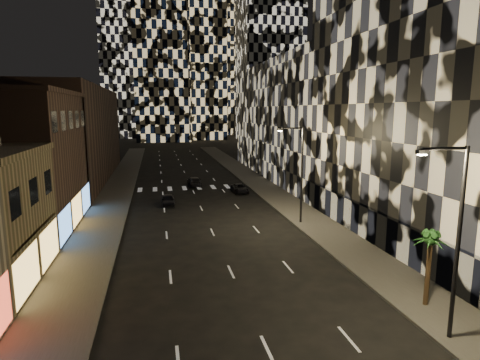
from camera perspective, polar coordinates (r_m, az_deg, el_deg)
name	(u,v)px	position (r m, az deg, el deg)	size (l,w,h in m)	color
sidewalk_left	(117,190)	(56.21, -17.10, -1.39)	(4.00, 120.00, 0.15)	#47443F
sidewalk_right	(261,185)	(57.82, 3.03, -0.66)	(4.00, 120.00, 0.15)	#47443F
curb_left	(133,190)	(56.04, -14.97, -1.32)	(0.20, 120.00, 0.15)	#4C4C47
curb_right	(247,185)	(57.32, 1.00, -0.74)	(0.20, 120.00, 0.15)	#4C4C47
retail_brown	(14,164)	(40.66, -29.50, 2.03)	(10.00, 15.00, 12.00)	#483229
retail_filler_left	(73,135)	(66.21, -22.71, 5.98)	(10.00, 40.00, 14.00)	#483229
midrise_right	(457,106)	(38.35, 28.48, 9.23)	(16.00, 25.00, 22.00)	#232326
midrise_base	(366,222)	(35.15, 17.49, -5.68)	(0.60, 25.00, 3.00)	#383838
midrise_filler_right	(310,121)	(66.66, 9.96, 8.33)	(16.00, 40.00, 18.00)	#232326
streetlight_near	(455,231)	(20.46, 28.22, -6.35)	(2.55, 0.25, 9.00)	black
streetlight_far	(299,168)	(37.63, 8.45, 1.69)	(2.55, 0.25, 9.00)	black
car_dark_midlane	(168,200)	(46.25, -10.17, -2.80)	(1.45, 3.61, 1.23)	black
car_dark_oncoming	(194,182)	(57.28, -6.52, -0.22)	(1.83, 4.51, 1.31)	black
car_dark_rightlane	(240,188)	(52.42, -0.06, -1.21)	(1.84, 3.99, 1.11)	black
palm_tree	(430,244)	(23.96, 25.45, -8.19)	(2.14, 2.13, 4.21)	#47331E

